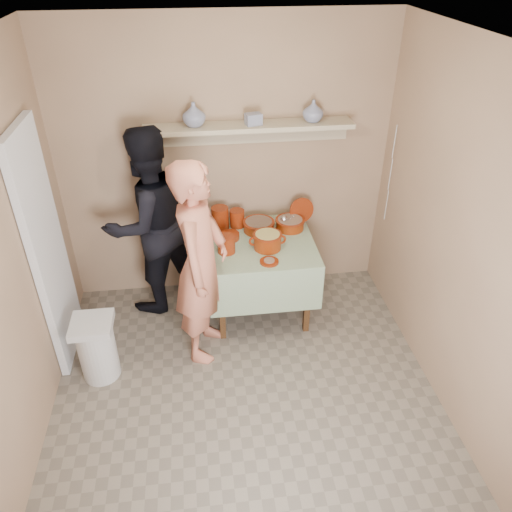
{
  "coord_description": "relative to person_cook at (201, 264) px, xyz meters",
  "views": [
    {
      "loc": [
        -0.27,
        -2.51,
        3.09
      ],
      "look_at": [
        0.15,
        0.75,
        0.95
      ],
      "focal_mm": 35.0,
      "sensor_mm": 36.0,
      "label": 1
    }
  ],
  "objects": [
    {
      "name": "ground",
      "position": [
        0.28,
        -0.8,
        -0.88
      ],
      "size": [
        3.5,
        3.5,
        0.0
      ],
      "primitive_type": "plane",
      "color": "#73685A",
      "rests_on": "ground"
    },
    {
      "name": "tile_panel",
      "position": [
        -1.18,
        0.15,
        0.12
      ],
      "size": [
        0.06,
        0.7,
        2.0
      ],
      "primitive_type": "cube",
      "color": "silver",
      "rests_on": "ground"
    },
    {
      "name": "plate_stack_a",
      "position": [
        0.2,
        0.75,
        -0.01
      ],
      "size": [
        0.16,
        0.16,
        0.21
      ],
      "primitive_type": "cylinder",
      "color": "#671703",
      "rests_on": "serving_table"
    },
    {
      "name": "plate_stack_b",
      "position": [
        0.36,
        0.77,
        -0.03
      ],
      "size": [
        0.14,
        0.14,
        0.17
      ],
      "primitive_type": "cylinder",
      "color": "#671703",
      "rests_on": "serving_table"
    },
    {
      "name": "bowl_stack",
      "position": [
        0.23,
        0.34,
        -0.04
      ],
      "size": [
        0.15,
        0.15,
        0.15
      ],
      "primitive_type": "cylinder",
      "color": "#671703",
      "rests_on": "serving_table"
    },
    {
      "name": "empty_bowl",
      "position": [
        0.27,
        0.55,
        -0.09
      ],
      "size": [
        0.18,
        0.18,
        0.05
      ],
      "primitive_type": "cylinder",
      "color": "#671703",
      "rests_on": "serving_table"
    },
    {
      "name": "propped_lid",
      "position": [
        0.98,
        0.79,
        0.0
      ],
      "size": [
        0.25,
        0.11,
        0.24
      ],
      "primitive_type": "cylinder",
      "rotation": [
        1.36,
        0.0,
        0.19
      ],
      "color": "#671703",
      "rests_on": "serving_table"
    },
    {
      "name": "vase_right",
      "position": [
        1.04,
        0.82,
        0.93
      ],
      "size": [
        0.2,
        0.2,
        0.18
      ],
      "primitive_type": "imported",
      "rotation": [
        0.0,
        0.0,
        0.12
      ],
      "color": "navy",
      "rests_on": "wall_shelf"
    },
    {
      "name": "vase_left",
      "position": [
        0.03,
        0.82,
        0.94
      ],
      "size": [
        0.26,
        0.26,
        0.2
      ],
      "primitive_type": "imported",
      "rotation": [
        0.0,
        0.0,
        0.49
      ],
      "color": "navy",
      "rests_on": "wall_shelf"
    },
    {
      "name": "ceramic_box",
      "position": [
        0.52,
        0.8,
        0.89
      ],
      "size": [
        0.15,
        0.12,
        0.1
      ],
      "primitive_type": "cube",
      "rotation": [
        0.0,
        0.0,
        0.24
      ],
      "color": "navy",
      "rests_on": "wall_shelf"
    },
    {
      "name": "person_cook",
      "position": [
        0.0,
        0.0,
        0.0
      ],
      "size": [
        0.59,
        0.73,
        1.76
      ],
      "primitive_type": "imported",
      "rotation": [
        0.0,
        0.0,
        1.28
      ],
      "color": "#CB7157",
      "rests_on": "ground"
    },
    {
      "name": "person_helper",
      "position": [
        -0.44,
        0.71,
        0.01
      ],
      "size": [
        1.09,
        1.04,
        1.78
      ],
      "primitive_type": "imported",
      "rotation": [
        0.0,
        0.0,
        -2.54
      ],
      "color": "black",
      "rests_on": "ground"
    },
    {
      "name": "room_shell",
      "position": [
        0.28,
        -0.8,
        0.73
      ],
      "size": [
        3.04,
        3.54,
        2.62
      ],
      "color": "#9E7D61",
      "rests_on": "ground"
    },
    {
      "name": "serving_table",
      "position": [
        0.53,
        0.48,
        -0.24
      ],
      "size": [
        0.97,
        0.97,
        0.76
      ],
      "color": "#4C2D16",
      "rests_on": "ground"
    },
    {
      "name": "cazuela_meat_a",
      "position": [
        0.55,
        0.66,
        -0.06
      ],
      "size": [
        0.3,
        0.3,
        0.1
      ],
      "color": "#631C08",
      "rests_on": "serving_table"
    },
    {
      "name": "cazuela_meat_b",
      "position": [
        0.85,
        0.67,
        -0.06
      ],
      "size": [
        0.28,
        0.28,
        0.1
      ],
      "color": "#631C08",
      "rests_on": "serving_table"
    },
    {
      "name": "ladle",
      "position": [
        0.79,
        0.65,
        -0.01
      ],
      "size": [
        0.08,
        0.26,
        0.19
      ],
      "color": "silver",
      "rests_on": "cazuela_meat_b"
    },
    {
      "name": "cazuela_rice",
      "position": [
        0.59,
        0.35,
        -0.03
      ],
      "size": [
        0.33,
        0.25,
        0.14
      ],
      "color": "#631C08",
      "rests_on": "serving_table"
    },
    {
      "name": "front_plate",
      "position": [
        0.57,
        0.12,
        -0.11
      ],
      "size": [
        0.16,
        0.16,
        0.03
      ],
      "color": "#671703",
      "rests_on": "serving_table"
    },
    {
      "name": "wall_shelf",
      "position": [
        0.48,
        0.85,
        0.8
      ],
      "size": [
        1.8,
        0.25,
        0.21
      ],
      "color": "tan",
      "rests_on": "room_shell"
    },
    {
      "name": "trash_bin",
      "position": [
        -0.88,
        -0.22,
        -0.59
      ],
      "size": [
        0.32,
        0.32,
        0.56
      ],
      "color": "silver",
      "rests_on": "ground"
    },
    {
      "name": "electrical_cord",
      "position": [
        1.75,
        0.68,
        0.37
      ],
      "size": [
        0.01,
        0.05,
        0.9
      ],
      "color": "silver",
      "rests_on": "wall_shelf"
    }
  ]
}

